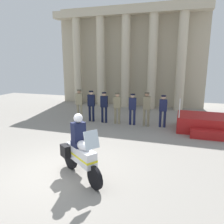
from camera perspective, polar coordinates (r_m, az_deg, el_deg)
The scene contains 11 objects.
ground_plane at distance 7.08m, azimuth -14.39°, elevation -15.24°, with size 28.00×28.00×0.00m, color gray.
colonnade_backdrop at distance 16.71m, azimuth 4.07°, elevation 14.86°, with size 11.10×1.48×7.31m.
reviewing_stand at distance 11.52m, azimuth 23.26°, elevation -2.85°, with size 2.68×2.38×1.66m.
officer_in_row_0 at distance 12.63m, azimuth -8.50°, elevation 2.53°, with size 0.40×0.27×1.76m.
officer_in_row_1 at distance 12.28m, azimuth -5.41°, elevation 2.22°, with size 0.40×0.27×1.73m.
officer_in_row_2 at distance 11.98m, azimuth -2.06°, elevation 1.89°, with size 0.40×0.27×1.69m.
officer_in_row_3 at distance 11.72m, azimuth 1.38°, elevation 1.65°, with size 0.40×0.27×1.69m.
officer_in_row_4 at distance 11.60m, azimuth 5.36°, elevation 1.38°, with size 0.40×0.27×1.66m.
officer_in_row_5 at distance 11.38m, azimuth 8.99°, elevation 1.44°, with size 0.40×0.27×1.78m.
officer_in_row_6 at distance 11.39m, azimuth 13.14°, elevation 0.88°, with size 0.40×0.27×1.66m.
motorcycle_with_rider at distance 6.44m, azimuth -8.37°, elevation -10.06°, with size 1.76×1.34×1.90m.
Camera 1 is at (3.47, -5.21, 3.30)m, focal length 35.10 mm.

